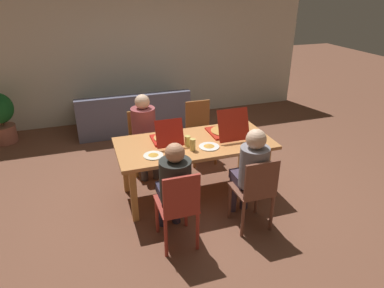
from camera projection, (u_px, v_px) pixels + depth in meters
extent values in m
plane|color=brown|center=(194.00, 192.00, 4.66)|extent=(20.00, 20.00, 0.00)
cube|color=silver|center=(143.00, 51.00, 6.78)|extent=(6.83, 0.12, 2.70)
cube|color=#D0874A|center=(194.00, 143.00, 4.34)|extent=(1.97, 0.93, 0.04)
cube|color=#D2924B|center=(134.00, 195.00, 3.97)|extent=(0.07, 0.07, 0.72)
cube|color=#D2924B|center=(265.00, 171.00, 4.46)|extent=(0.07, 0.07, 0.72)
cube|color=#D2924B|center=(125.00, 168.00, 4.55)|extent=(0.07, 0.07, 0.72)
cube|color=#D2924B|center=(242.00, 149.00, 5.04)|extent=(0.07, 0.07, 0.72)
cylinder|color=#A9362B|center=(157.00, 215.00, 3.83)|extent=(0.04, 0.04, 0.47)
cylinder|color=#A9362B|center=(186.00, 209.00, 3.92)|extent=(0.04, 0.04, 0.47)
cylinder|color=#A9362B|center=(166.00, 238.00, 3.48)|extent=(0.04, 0.04, 0.47)
cylinder|color=#A9362B|center=(198.00, 231.00, 3.58)|extent=(0.04, 0.04, 0.47)
cube|color=#A9362B|center=(176.00, 204.00, 3.60)|extent=(0.39, 0.46, 0.02)
cube|color=#A9362B|center=(182.00, 196.00, 3.31)|extent=(0.37, 0.03, 0.44)
cylinder|color=#2E2B40|center=(162.00, 207.00, 3.94)|extent=(0.10, 0.10, 0.49)
cylinder|color=#2E2B40|center=(176.00, 205.00, 3.98)|extent=(0.10, 0.10, 0.49)
cube|color=#2E2B40|center=(172.00, 191.00, 3.71)|extent=(0.30, 0.32, 0.11)
cylinder|color=#2A2C29|center=(176.00, 181.00, 3.47)|extent=(0.33, 0.33, 0.45)
sphere|color=tan|center=(175.00, 153.00, 3.34)|extent=(0.20, 0.20, 0.20)
cylinder|color=#94612B|center=(160.00, 159.00, 5.03)|extent=(0.05, 0.05, 0.47)
cylinder|color=#94612B|center=(136.00, 163.00, 4.93)|extent=(0.05, 0.05, 0.47)
cylinder|color=#94612B|center=(154.00, 149.00, 5.35)|extent=(0.05, 0.05, 0.47)
cylinder|color=#94612B|center=(132.00, 152.00, 5.25)|extent=(0.05, 0.05, 0.47)
cube|color=#94612B|center=(145.00, 141.00, 5.03)|extent=(0.42, 0.44, 0.02)
cube|color=#94612B|center=(141.00, 123.00, 5.12)|extent=(0.40, 0.03, 0.39)
cylinder|color=#3F3A3B|center=(156.00, 163.00, 4.90)|extent=(0.10, 0.10, 0.49)
cylinder|color=#3F3A3B|center=(144.00, 165.00, 4.85)|extent=(0.10, 0.10, 0.49)
cube|color=#3F3A3B|center=(147.00, 141.00, 4.87)|extent=(0.31, 0.32, 0.11)
cylinder|color=#944346|center=(144.00, 123.00, 4.91)|extent=(0.35, 0.35, 0.45)
sphere|color=beige|center=(142.00, 102.00, 4.78)|extent=(0.21, 0.21, 0.21)
cylinder|color=brown|center=(230.00, 202.00, 4.06)|extent=(0.04, 0.04, 0.47)
cylinder|color=brown|center=(257.00, 196.00, 4.16)|extent=(0.04, 0.04, 0.47)
cylinder|color=brown|center=(243.00, 219.00, 3.76)|extent=(0.04, 0.04, 0.47)
cylinder|color=brown|center=(272.00, 213.00, 3.86)|extent=(0.04, 0.04, 0.47)
cube|color=brown|center=(252.00, 189.00, 3.85)|extent=(0.41, 0.41, 0.02)
cube|color=brown|center=(262.00, 181.00, 3.60)|extent=(0.39, 0.03, 0.42)
cylinder|color=#423446|center=(233.00, 194.00, 4.19)|extent=(0.10, 0.10, 0.49)
cylinder|color=#423446|center=(245.00, 191.00, 4.24)|extent=(0.10, 0.10, 0.49)
cube|color=#423446|center=(246.00, 178.00, 3.96)|extent=(0.29, 0.32, 0.11)
cylinder|color=gray|center=(254.00, 167.00, 3.73)|extent=(0.32, 0.32, 0.46)
sphere|color=beige|center=(256.00, 139.00, 3.59)|extent=(0.22, 0.22, 0.22)
cylinder|color=#95592C|center=(216.00, 151.00, 5.29)|extent=(0.05, 0.05, 0.47)
cylinder|color=#95592C|center=(194.00, 154.00, 5.19)|extent=(0.05, 0.05, 0.47)
cylinder|color=#95592C|center=(208.00, 142.00, 5.59)|extent=(0.05, 0.05, 0.47)
cylinder|color=#95592C|center=(187.00, 144.00, 5.49)|extent=(0.05, 0.05, 0.47)
cube|color=#95592C|center=(201.00, 133.00, 5.28)|extent=(0.41, 0.41, 0.02)
cube|color=#95592C|center=(198.00, 115.00, 5.35)|extent=(0.39, 0.03, 0.45)
cube|color=red|center=(165.00, 139.00, 4.38)|extent=(0.34, 0.34, 0.03)
cylinder|color=#D08D44|center=(165.00, 138.00, 4.37)|extent=(0.30, 0.30, 0.01)
cube|color=red|center=(170.00, 133.00, 4.11)|extent=(0.34, 0.12, 0.32)
cube|color=#AE2314|center=(224.00, 132.00, 4.59)|extent=(0.41, 0.41, 0.02)
cylinder|color=#C6893D|center=(224.00, 131.00, 4.59)|extent=(0.36, 0.36, 0.01)
cube|color=#AE2314|center=(234.00, 125.00, 4.27)|extent=(0.41, 0.14, 0.39)
cylinder|color=white|center=(209.00, 147.00, 4.19)|extent=(0.25, 0.25, 0.01)
cone|color=gold|center=(209.00, 146.00, 4.19)|extent=(0.13, 0.13, 0.02)
cylinder|color=white|center=(153.00, 156.00, 3.98)|extent=(0.23, 0.23, 0.01)
cone|color=gold|center=(153.00, 154.00, 3.97)|extent=(0.12, 0.12, 0.02)
cylinder|color=#DBC266|center=(193.00, 145.00, 4.09)|extent=(0.07, 0.07, 0.15)
cylinder|color=#DDC862|center=(188.00, 141.00, 4.20)|extent=(0.07, 0.07, 0.13)
cube|color=slate|center=(133.00, 119.00, 6.64)|extent=(2.07, 0.88, 0.39)
cube|color=slate|center=(135.00, 105.00, 6.16)|extent=(2.07, 0.16, 0.39)
cube|color=slate|center=(81.00, 110.00, 6.25)|extent=(0.20, 0.83, 0.18)
cube|color=slate|center=(179.00, 100.00, 6.78)|extent=(0.20, 0.83, 0.18)
cylinder|color=#B56855|center=(5.00, 134.00, 6.07)|extent=(0.39, 0.39, 0.31)
cylinder|color=brown|center=(2.00, 122.00, 5.98)|extent=(0.05, 0.05, 0.13)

